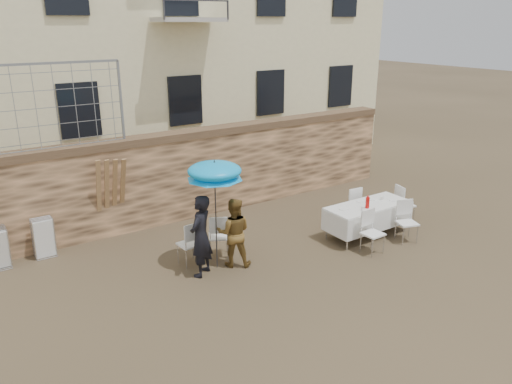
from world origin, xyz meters
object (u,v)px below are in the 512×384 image
couple_chair_left (189,243)px  banquet_table (368,206)px  couple_chair_right (219,235)px  soda_bottle (368,203)px  table_chair_back (350,205)px  woman_dress (234,232)px  table_chair_side (405,204)px  table_chair_front_right (407,222)px  chair_stack_right (42,235)px  umbrella (215,174)px  man_suit (201,236)px  table_chair_front_left (373,233)px

couple_chair_left → banquet_table: size_ratio=0.46×
couple_chair_right → banquet_table: couple_chair_right is taller
couple_chair_left → couple_chair_right: (0.70, 0.00, 0.00)m
soda_bottle → table_chair_back: (0.40, 0.95, -0.43)m
couple_chair_left → soda_bottle: bearing=159.5°
soda_bottle → banquet_table: bearing=36.9°
woman_dress → table_chair_side: bearing=-151.6°
table_chair_front_right → chair_stack_right: table_chair_front_right is taller
umbrella → couple_chair_left: (-0.40, 0.45, -1.53)m
man_suit → couple_chair_right: bearing=-177.5°
table_chair_back → woman_dress: bearing=10.4°
man_suit → soda_bottle: man_suit is taller
table_chair_back → chair_stack_right: (-6.80, 2.29, -0.02)m
man_suit → couple_chair_left: size_ratio=1.74×
man_suit → chair_stack_right: man_suit is taller
soda_bottle → table_chair_front_left: soda_bottle is taller
couple_chair_left → chair_stack_right: couple_chair_left is taller
banquet_table → table_chair_front_left: table_chair_front_left is taller
woman_dress → table_chair_front_left: (2.81, -1.18, -0.25)m
table_chair_side → chair_stack_right: bearing=83.2°
umbrella → banquet_table: bearing=-8.0°
woman_dress → couple_chair_left: woman_dress is taller
couple_chair_left → banquet_table: couple_chair_left is taller
chair_stack_right → umbrella: bearing=-42.0°
couple_chair_right → table_chair_side: bearing=-163.1°
man_suit → table_chair_front_right: (4.66, -1.18, -0.36)m
umbrella → soda_bottle: bearing=-10.8°
couple_chair_right → table_chair_front_right: same height
soda_bottle → table_chair_front_right: (0.70, -0.60, -0.43)m
couple_chair_left → table_chair_side: bearing=166.4°
banquet_table → woman_dress: bearing=172.8°
umbrella → couple_chair_right: 1.63m
couple_chair_left → chair_stack_right: size_ratio=1.04×
woman_dress → chair_stack_right: woman_dress is taller
man_suit → banquet_table: (4.16, -0.43, -0.11)m
man_suit → woman_dress: size_ratio=1.14×
man_suit → umbrella: 1.25m
umbrella → couple_chair_left: bearing=131.6°
couple_chair_right → chair_stack_right: couple_chair_right is taller
umbrella → couple_chair_right: (0.30, 0.45, -1.53)m
table_chair_back → table_chair_side: bearing=154.3°
soda_bottle → table_chair_front_right: bearing=-40.6°
couple_chair_right → banquet_table: bearing=-168.7°
woman_dress → couple_chair_right: woman_dress is taller
couple_chair_right → chair_stack_right: size_ratio=1.04×
couple_chair_left → table_chair_back: 4.36m
table_chair_front_left → umbrella: bearing=156.3°
chair_stack_right → table_chair_front_left: bearing=-32.6°
umbrella → table_chair_back: (3.96, 0.27, -1.53)m
umbrella → table_chair_front_left: (3.16, -1.28, -1.53)m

